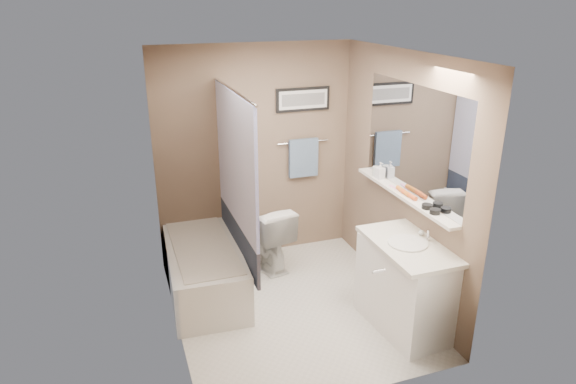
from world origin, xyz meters
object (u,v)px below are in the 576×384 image
object	(u,v)px
vanity	(405,288)
soap_bottle	(380,170)
glass_jar	(376,171)
toilet	(266,236)
bathtub	(204,269)
candle_bowl_near	(435,211)
hair_brush_front	(409,195)
hair_brush_back	(403,191)
candle_bowl_far	(427,206)

from	to	relation	value
vanity	soap_bottle	size ratio (longest dim) A/B	5.38
glass_jar	toilet	bearing A→B (deg)	153.65
bathtub	candle_bowl_near	distance (m)	2.35
toilet	vanity	xyz separation A→B (m)	(0.85, -1.49, 0.03)
hair_brush_front	hair_brush_back	world-z (taller)	same
candle_bowl_near	soap_bottle	bearing A→B (deg)	90.00
candle_bowl_near	soap_bottle	size ratio (longest dim) A/B	0.54
candle_bowl_far	soap_bottle	size ratio (longest dim) A/B	0.54
vanity	candle_bowl_near	xyz separation A→B (m)	(0.19, -0.05, 0.73)
candle_bowl_far	glass_jar	bearing A→B (deg)	90.00
candle_bowl_near	candle_bowl_far	world-z (taller)	same
vanity	candle_bowl_far	distance (m)	0.76
candle_bowl_near	hair_brush_front	xyz separation A→B (m)	(0.00, 0.41, 0.00)
vanity	glass_jar	distance (m)	1.26
hair_brush_front	soap_bottle	xyz separation A→B (m)	(0.00, 0.55, 0.06)
bathtub	soap_bottle	bearing A→B (deg)	-6.35
toilet	candle_bowl_far	distance (m)	1.92
bathtub	vanity	size ratio (longest dim) A/B	1.67
hair_brush_front	glass_jar	bearing A→B (deg)	90.00
candle_bowl_near	soap_bottle	distance (m)	0.96
toilet	soap_bottle	distance (m)	1.45
toilet	candle_bowl_near	bearing A→B (deg)	112.53
candle_bowl_near	candle_bowl_far	size ratio (longest dim) A/B	1.00
hair_brush_front	glass_jar	xyz separation A→B (m)	(0.00, 0.63, 0.03)
toilet	hair_brush_back	size ratio (longest dim) A/B	3.35
toilet	hair_brush_back	bearing A→B (deg)	123.75
hair_brush_front	hair_brush_back	xyz separation A→B (m)	(0.00, 0.11, 0.00)
toilet	candle_bowl_far	bearing A→B (deg)	114.68
vanity	glass_jar	xyz separation A→B (m)	(0.19, 0.98, 0.77)
soap_bottle	toilet	bearing A→B (deg)	150.41
candle_bowl_near	soap_bottle	xyz separation A→B (m)	(0.00, 0.96, 0.06)
bathtub	candle_bowl_far	world-z (taller)	candle_bowl_far
vanity	hair_brush_front	distance (m)	0.84
hair_brush_back	vanity	bearing A→B (deg)	-111.91
toilet	glass_jar	distance (m)	1.40
bathtub	toilet	world-z (taller)	toilet
toilet	hair_brush_back	world-z (taller)	hair_brush_back
candle_bowl_near	hair_brush_back	bearing A→B (deg)	90.00
vanity	soap_bottle	xyz separation A→B (m)	(0.19, 0.91, 0.80)
bathtub	glass_jar	world-z (taller)	glass_jar
hair_brush_front	soap_bottle	world-z (taller)	soap_bottle
bathtub	hair_brush_front	world-z (taller)	hair_brush_front
candle_bowl_near	hair_brush_back	world-z (taller)	hair_brush_back
candle_bowl_far	soap_bottle	world-z (taller)	soap_bottle
hair_brush_front	candle_bowl_far	bearing A→B (deg)	-90.00
candle_bowl_near	hair_brush_back	size ratio (longest dim) A/B	0.41
candle_bowl_far	toilet	bearing A→B (deg)	126.00
vanity	candle_bowl_far	bearing A→B (deg)	15.24
hair_brush_front	glass_jar	size ratio (longest dim) A/B	2.20
candle_bowl_near	glass_jar	xyz separation A→B (m)	(0.00, 1.03, 0.03)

